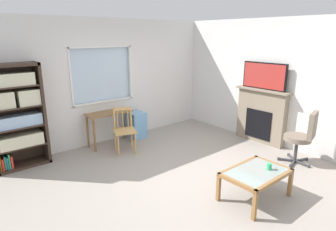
# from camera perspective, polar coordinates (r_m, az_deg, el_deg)

# --- Properties ---
(ground) EXTENTS (6.12, 6.13, 0.02)m
(ground) POSITION_cam_1_polar(r_m,az_deg,el_deg) (4.83, 3.93, -12.81)
(ground) COLOR #9E9389
(wall_back_with_window) EXTENTS (5.12, 0.15, 2.64)m
(wall_back_with_window) POSITION_cam_1_polar(r_m,az_deg,el_deg) (6.42, -11.86, 6.54)
(wall_back_with_window) COLOR silver
(wall_back_with_window) RESTS_ON ground
(wall_right) EXTENTS (0.12, 5.33, 2.64)m
(wall_right) POSITION_cam_1_polar(r_m,az_deg,el_deg) (6.43, 21.38, 5.96)
(wall_right) COLOR silver
(wall_right) RESTS_ON ground
(bookshelf) EXTENTS (0.90, 0.38, 1.85)m
(bookshelf) POSITION_cam_1_polar(r_m,az_deg,el_deg) (5.62, -28.05, 0.19)
(bookshelf) COLOR #38281E
(bookshelf) RESTS_ON ground
(desk_under_window) EXTENTS (0.96, 0.41, 0.74)m
(desk_under_window) POSITION_cam_1_polar(r_m,az_deg,el_deg) (6.18, -11.65, -0.49)
(desk_under_window) COLOR brown
(desk_under_window) RESTS_ON ground
(wooden_chair) EXTENTS (0.53, 0.52, 0.90)m
(wooden_chair) POSITION_cam_1_polar(r_m,az_deg,el_deg) (5.81, -8.68, -2.82)
(wooden_chair) COLOR tan
(wooden_chair) RESTS_ON ground
(plastic_drawer_unit) EXTENTS (0.35, 0.40, 0.59)m
(plastic_drawer_unit) POSITION_cam_1_polar(r_m,az_deg,el_deg) (6.65, -6.34, -1.83)
(plastic_drawer_unit) COLOR #72ADDB
(plastic_drawer_unit) RESTS_ON ground
(fireplace) EXTENTS (0.26, 1.22, 1.19)m
(fireplace) POSITION_cam_1_polar(r_m,az_deg,el_deg) (6.59, 18.05, -0.01)
(fireplace) COLOR gray
(fireplace) RESTS_ON ground
(tv) EXTENTS (0.06, 1.00, 0.56)m
(tv) POSITION_cam_1_polar(r_m,az_deg,el_deg) (6.40, 18.62, 7.48)
(tv) COLOR black
(tv) RESTS_ON fireplace
(office_chair) EXTENTS (0.58, 0.57, 1.00)m
(office_chair) POSITION_cam_1_polar(r_m,az_deg,el_deg) (5.72, 25.29, -3.55)
(office_chair) COLOR #7A6B5B
(office_chair) RESTS_ON ground
(coffee_table) EXTENTS (0.95, 0.64, 0.43)m
(coffee_table) POSITION_cam_1_polar(r_m,az_deg,el_deg) (4.36, 17.09, -11.27)
(coffee_table) COLOR #8C9E99
(coffee_table) RESTS_ON ground
(sippy_cup) EXTENTS (0.07, 0.07, 0.09)m
(sippy_cup) POSITION_cam_1_polar(r_m,az_deg,el_deg) (4.43, 19.51, -9.54)
(sippy_cup) COLOR #33B770
(sippy_cup) RESTS_ON coffee_table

